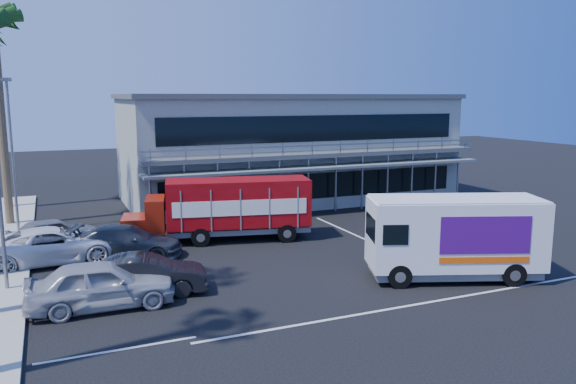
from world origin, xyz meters
name	(u,v)px	position (x,y,z in m)	size (l,w,h in m)	color
ground	(356,257)	(0.00, 0.00, 0.00)	(120.00, 120.00, 0.00)	black
building	(287,147)	(3.00, 14.94, 3.66)	(22.40, 12.00, 7.30)	gray
light_pole_far	(12,148)	(-14.20, 11.00, 4.50)	(0.50, 0.25, 8.09)	gray
red_truck	(226,207)	(-4.52, 5.14, 1.69)	(9.40, 4.03, 3.08)	maroon
white_van	(454,236)	(1.99, -4.21, 1.73)	(7.06, 4.50, 3.27)	white
parked_car_a	(101,284)	(-11.11, -2.00, 0.84)	(1.98, 4.91, 1.67)	#A5A7AC
parked_car_b	(146,275)	(-9.50, -1.24, 0.73)	(1.54, 4.42, 1.46)	black
parked_car_c	(54,245)	(-12.50, 4.40, 0.78)	(2.58, 5.59, 1.55)	white
parked_car_d	(127,242)	(-9.50, 4.00, 0.72)	(2.01, 4.94, 1.43)	#2E343D
parked_car_e	(54,232)	(-12.50, 7.20, 0.71)	(1.68, 4.18, 1.42)	slate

